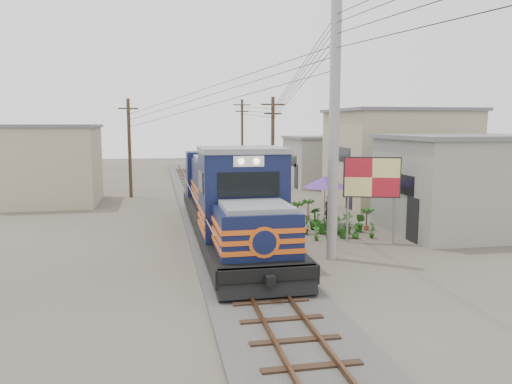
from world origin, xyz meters
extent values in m
plane|color=#473F35|center=(0.00, 0.00, 0.00)|extent=(120.00, 120.00, 0.00)
cube|color=#595651|center=(0.00, 10.00, 0.08)|extent=(3.60, 70.00, 0.16)
cube|color=#51331E|center=(-0.54, 10.00, 0.26)|extent=(0.08, 70.00, 0.12)
cube|color=#51331E|center=(0.54, 10.00, 0.26)|extent=(0.08, 70.00, 0.12)
cube|color=black|center=(0.00, 3.62, 0.80)|extent=(3.09, 17.07, 0.59)
cube|color=black|center=(0.00, -1.71, 0.48)|extent=(2.35, 3.41, 0.69)
cube|color=black|center=(0.00, 8.96, 0.48)|extent=(2.35, 3.41, 0.69)
cube|color=#0F1537|center=(0.00, -3.00, 1.71)|extent=(2.54, 2.56, 1.60)
cube|color=#0F1537|center=(0.00, -0.33, 2.56)|extent=(3.03, 2.77, 3.31)
cube|color=slate|center=(0.00, -0.33, 4.27)|extent=(3.09, 2.91, 0.19)
cube|color=black|center=(0.00, -1.72, 3.15)|extent=(2.17, 0.06, 0.85)
cube|color=white|center=(0.00, -1.73, 3.95)|extent=(1.07, 0.06, 0.37)
cube|color=#0F1537|center=(0.00, 6.29, 2.13)|extent=(2.41, 10.46, 2.45)
cube|color=slate|center=(0.00, 6.29, 3.41)|extent=(2.17, 10.46, 0.19)
cube|color=#DB5614|center=(0.00, 3.62, 1.39)|extent=(3.13, 17.07, 0.15)
cube|color=#DB5614|center=(0.00, 3.62, 1.71)|extent=(3.13, 17.07, 0.15)
cube|color=#DB5614|center=(0.00, 3.62, 2.03)|extent=(3.13, 17.07, 0.15)
cylinder|color=#9E9B93|center=(3.50, -0.50, 5.00)|extent=(0.40, 0.40, 10.00)
cylinder|color=#4C3826|center=(4.50, 14.00, 3.50)|extent=(0.24, 0.24, 7.00)
cube|color=#4C3826|center=(4.50, 14.00, 6.50)|extent=(1.60, 0.10, 0.10)
cube|color=#4C3826|center=(4.50, 14.00, 5.90)|extent=(1.20, 0.10, 0.10)
cylinder|color=#4C3826|center=(4.80, 28.00, 3.75)|extent=(0.24, 0.24, 7.50)
cube|color=#4C3826|center=(4.80, 28.00, 7.00)|extent=(1.60, 0.10, 0.10)
cube|color=#4C3826|center=(4.80, 28.00, 6.40)|extent=(1.20, 0.10, 0.10)
cylinder|color=#4C3826|center=(-5.00, 18.00, 3.50)|extent=(0.24, 0.24, 7.00)
cube|color=#4C3826|center=(-5.00, 18.00, 6.50)|extent=(1.60, 0.10, 0.10)
cube|color=#4C3826|center=(-5.00, 18.00, 5.90)|extent=(1.20, 0.10, 0.10)
cube|color=gray|center=(11.50, 3.00, 2.25)|extent=(7.00, 6.00, 4.50)
cube|color=slate|center=(11.50, 3.00, 4.60)|extent=(7.35, 6.30, 0.20)
cube|color=black|center=(7.98, 3.00, 2.48)|extent=(0.05, 3.00, 0.90)
cube|color=tan|center=(12.50, 12.00, 3.00)|extent=(8.00, 7.00, 6.00)
cube|color=slate|center=(12.50, 12.00, 6.10)|extent=(8.40, 7.35, 0.20)
cube|color=black|center=(8.48, 12.00, 3.30)|extent=(0.05, 3.50, 0.90)
cube|color=gray|center=(11.00, 22.00, 2.00)|extent=(6.00, 6.00, 4.00)
cube|color=slate|center=(11.00, 22.00, 4.10)|extent=(6.30, 6.30, 0.20)
cube|color=black|center=(7.98, 22.00, 2.20)|extent=(0.05, 3.00, 0.90)
cube|color=tan|center=(-10.00, 16.00, 2.50)|extent=(6.00, 6.00, 5.00)
cube|color=slate|center=(-10.00, 16.00, 5.10)|extent=(6.30, 6.30, 0.20)
cube|color=black|center=(-13.02, 16.00, 2.75)|extent=(0.05, 3.00, 0.90)
cylinder|color=#99999E|center=(5.14, 2.06, 1.40)|extent=(0.10, 0.10, 2.80)
cylinder|color=#99999E|center=(7.04, 1.39, 1.40)|extent=(0.10, 0.10, 2.80)
cube|color=black|center=(6.09, 1.73, 2.91)|extent=(2.36, 0.93, 1.79)
cube|color=#B41827|center=(6.09, 1.70, 2.91)|extent=(2.24, 0.86, 1.68)
cylinder|color=black|center=(5.34, 5.74, 0.05)|extent=(0.47, 0.47, 0.10)
cylinder|color=#99999E|center=(5.34, 5.74, 1.17)|extent=(0.05, 0.05, 2.34)
cone|color=#582B83|center=(5.34, 5.74, 2.29)|extent=(2.76, 2.76, 0.58)
imported|color=black|center=(5.73, 6.28, 0.75)|extent=(0.65, 0.58, 1.50)
imported|color=#225317|center=(3.87, 2.52, 0.34)|extent=(0.38, 0.27, 0.69)
imported|color=#225317|center=(4.58, 2.77, 0.38)|extent=(0.44, 0.37, 0.75)
imported|color=#225317|center=(5.23, 2.76, 0.43)|extent=(0.97, 0.92, 0.86)
imported|color=#225317|center=(5.75, 2.55, 0.31)|extent=(0.44, 0.44, 0.61)
imported|color=#225317|center=(6.53, 2.52, 0.40)|extent=(0.50, 0.50, 0.80)
imported|color=#225317|center=(3.77, 3.85, 0.43)|extent=(0.60, 0.61, 0.86)
imported|color=#225317|center=(4.58, 3.81, 0.46)|extent=(1.04, 0.97, 0.92)
imported|color=#225317|center=(5.17, 3.60, 0.47)|extent=(0.62, 0.62, 0.94)
imported|color=#225317|center=(5.81, 3.68, 0.52)|extent=(0.65, 0.66, 1.05)
imported|color=#225317|center=(6.50, 3.83, 0.46)|extent=(0.61, 0.65, 0.92)
imported|color=#225317|center=(3.86, 4.82, 0.40)|extent=(0.94, 0.92, 0.79)
imported|color=#225317|center=(4.55, 4.81, 0.56)|extent=(0.78, 0.78, 1.12)
camera|label=1|loc=(-3.06, -18.51, 5.20)|focal=35.00mm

